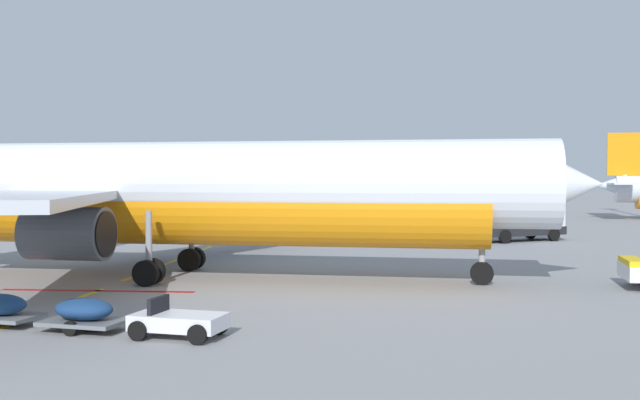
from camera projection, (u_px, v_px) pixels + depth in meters
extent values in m
plane|color=gray|center=(555.00, 252.00, 45.95)|extent=(400.00, 400.00, 0.00)
cube|color=yellow|center=(83.00, 296.00, 28.52)|extent=(0.24, 4.00, 0.01)
cube|color=yellow|center=(137.00, 275.00, 34.73)|extent=(0.24, 4.00, 0.01)
cube|color=yellow|center=(174.00, 261.00, 40.90)|extent=(0.24, 4.00, 0.01)
cube|color=yellow|center=(204.00, 249.00, 47.61)|extent=(0.24, 4.00, 0.01)
cube|color=yellow|center=(228.00, 240.00, 54.64)|extent=(0.24, 4.00, 0.01)
cube|color=yellow|center=(245.00, 233.00, 61.58)|extent=(0.24, 4.00, 0.01)
cube|color=yellow|center=(257.00, 228.00, 67.28)|extent=(0.24, 4.00, 0.01)
cube|color=yellow|center=(269.00, 224.00, 74.34)|extent=(0.24, 4.00, 0.01)
cube|color=yellow|center=(278.00, 220.00, 80.57)|extent=(0.24, 4.00, 0.01)
cube|color=yellow|center=(287.00, 217.00, 87.84)|extent=(0.24, 4.00, 0.01)
cube|color=yellow|center=(294.00, 214.00, 93.98)|extent=(0.24, 4.00, 0.01)
cube|color=#B21414|center=(97.00, 291.00, 29.96)|extent=(8.00, 0.40, 0.01)
cylinder|color=silver|center=(213.00, 183.00, 33.64)|extent=(30.32, 6.51, 3.80)
cylinder|color=orange|center=(213.00, 207.00, 33.67)|extent=(24.72, 5.70, 3.50)
cone|color=silver|center=(560.00, 184.00, 30.96)|extent=(3.82, 4.03, 3.72)
cube|color=#192333|center=(534.00, 168.00, 31.13)|extent=(1.85, 2.98, 0.60)
cube|color=#B7BCC6|center=(194.00, 191.00, 42.72)|extent=(11.41, 17.46, 0.36)
cube|color=#B7BCC6|center=(27.00, 199.00, 26.00)|extent=(8.80, 17.66, 0.36)
cylinder|color=#4C4F54|center=(172.00, 219.00, 39.84)|extent=(3.38, 2.38, 2.10)
cylinder|color=black|center=(201.00, 219.00, 39.55)|extent=(0.28, 1.79, 1.79)
cylinder|color=#4C4F54|center=(67.00, 234.00, 29.02)|extent=(3.38, 2.38, 2.10)
cylinder|color=black|center=(106.00, 234.00, 28.73)|extent=(0.28, 1.79, 1.79)
cylinder|color=gray|center=(482.00, 242.00, 31.60)|extent=(0.28, 0.28, 2.67)
cylinder|color=black|center=(482.00, 273.00, 31.63)|extent=(1.01, 0.37, 0.99)
cylinder|color=gray|center=(191.00, 233.00, 36.62)|extent=(0.28, 0.28, 2.61)
cylinder|color=black|center=(194.00, 258.00, 37.01)|extent=(1.13, 0.45, 1.10)
cylinder|color=black|center=(189.00, 260.00, 36.32)|extent=(1.13, 0.45, 1.10)
cylinder|color=gray|center=(149.00, 242.00, 31.51)|extent=(0.28, 0.28, 2.61)
cylinder|color=black|center=(152.00, 271.00, 31.89)|extent=(1.13, 0.45, 1.10)
cylinder|color=black|center=(146.00, 273.00, 31.20)|extent=(1.13, 0.45, 1.10)
cube|color=yellow|center=(632.00, 261.00, 30.62)|extent=(1.00, 2.59, 0.24)
cone|color=silver|center=(125.00, 179.00, 86.68)|extent=(4.86, 4.98, 3.86)
cube|color=#192333|center=(116.00, 173.00, 86.32)|extent=(2.70, 3.37, 0.62)
cylinder|color=gray|center=(96.00, 201.00, 85.73)|extent=(0.29, 0.29, 2.76)
cylinder|color=black|center=(96.00, 213.00, 85.77)|extent=(1.06, 0.67, 1.03)
cone|color=silver|center=(610.00, 186.00, 82.20)|extent=(3.57, 2.91, 2.53)
cube|color=orange|center=(624.00, 154.00, 81.81)|extent=(3.45, 0.70, 4.70)
cube|color=silver|center=(614.00, 183.00, 84.47)|extent=(3.10, 5.28, 0.19)
cube|color=silver|center=(622.00, 184.00, 79.58)|extent=(3.10, 5.28, 0.19)
cube|color=black|center=(518.00, 231.00, 53.78)|extent=(7.23, 5.69, 0.60)
cube|color=#194799|center=(493.00, 220.00, 52.74)|extent=(3.23, 3.21, 1.10)
cube|color=#192333|center=(480.00, 219.00, 52.22)|extent=(1.05, 1.67, 0.64)
cube|color=silver|center=(529.00, 212.00, 54.18)|extent=(5.31, 4.53, 2.10)
cylinder|color=black|center=(505.00, 237.00, 51.72)|extent=(0.97, 0.74, 0.96)
cylinder|color=black|center=(483.00, 234.00, 53.87)|extent=(0.97, 0.74, 0.96)
cylinder|color=black|center=(554.00, 234.00, 53.71)|extent=(0.97, 0.74, 0.96)
cylinder|color=black|center=(531.00, 232.00, 55.86)|extent=(0.97, 0.74, 0.96)
cube|color=silver|center=(179.00, 321.00, 21.15)|extent=(2.82, 1.87, 0.44)
cube|color=black|center=(158.00, 306.00, 21.32)|extent=(0.33, 1.12, 0.56)
cylinder|color=black|center=(219.00, 325.00, 21.57)|extent=(0.58, 0.28, 0.56)
cylinder|color=black|center=(198.00, 335.00, 20.23)|extent=(0.58, 0.28, 0.56)
cylinder|color=black|center=(162.00, 322.00, 22.08)|extent=(0.58, 0.28, 0.56)
cylinder|color=black|center=(138.00, 331.00, 20.73)|extent=(0.58, 0.28, 0.56)
cube|color=slate|center=(84.00, 322.00, 22.01)|extent=(2.64, 1.93, 0.12)
ellipsoid|color=navy|center=(84.00, 309.00, 22.00)|extent=(2.02, 1.53, 0.64)
cylinder|color=black|center=(97.00, 320.00, 22.66)|extent=(0.46, 0.22, 0.44)
cylinder|color=black|center=(70.00, 328.00, 21.37)|extent=(0.46, 0.22, 0.44)
cylinder|color=black|center=(14.00, 315.00, 23.49)|extent=(0.46, 0.22, 0.44)
cube|color=#9E998E|center=(323.00, 174.00, 180.34)|extent=(92.35, 23.89, 11.31)
cube|color=#192333|center=(319.00, 171.00, 168.37)|extent=(84.96, 0.12, 4.07)
cube|color=gray|center=(381.00, 147.00, 178.94)|extent=(6.00, 5.00, 1.60)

